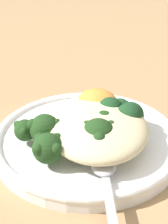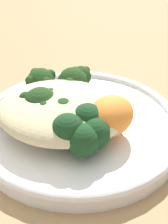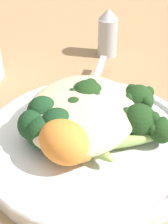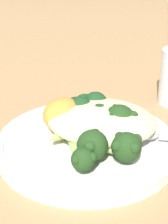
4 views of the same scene
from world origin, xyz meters
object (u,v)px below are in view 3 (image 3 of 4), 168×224
Objects in this scene: broccoli_stalk_4 at (89,114)px; sweet_potato_chunk_2 at (64,142)px; sweet_potato_chunk_1 at (76,141)px; broccoli_stalk_7 at (66,127)px; broccoli_stalk_3 at (104,109)px; sweet_potato_chunk_0 at (71,137)px; broccoli_stalk_2 at (133,106)px; kale_tuft at (47,122)px; salt_shaker at (108,33)px; plate at (86,141)px; quinoa_mound at (81,112)px; broccoli_stalk_1 at (132,124)px; broccoli_stalk_6 at (76,117)px; broccoli_stalk_5 at (88,105)px; broccoli_stalk_0 at (147,135)px; spoon at (92,89)px.

broccoli_stalk_4 is 0.06m from sweet_potato_chunk_2.
broccoli_stalk_7 is at bearing -143.75° from sweet_potato_chunk_1.
broccoli_stalk_3 is 0.97× the size of broccoli_stalk_4.
sweet_potato_chunk_1 is (0.00, 0.01, -0.00)m from sweet_potato_chunk_0.
kale_tuft is at bearing 150.76° from broccoli_stalk_2.
broccoli_stalk_2 is 0.19m from salt_shaker.
plate is at bearing 160.85° from broccoli_stalk_3.
kale_tuft is at bearing -46.93° from quinoa_mound.
broccoli_stalk_7 is (0.02, -0.07, -0.01)m from broccoli_stalk_1.
sweet_potato_chunk_2 is at bearing 46.86° from kale_tuft.
broccoli_stalk_3 is 1.62× the size of sweet_potato_chunk_2.
kale_tuft reaches higher than broccoli_stalk_6.
sweet_potato_chunk_2 reaches higher than sweet_potato_chunk_0.
broccoli_stalk_5 is 1.10× the size of broccoli_stalk_7.
sweet_potato_chunk_1 is at bearing 65.46° from kale_tuft.
quinoa_mound reaches higher than sweet_potato_chunk_0.
quinoa_mound is 1.50× the size of broccoli_stalk_0.
sweet_potato_chunk_2 reaches higher than broccoli_stalk_6.
broccoli_stalk_6 is 1.32× the size of sweet_potato_chunk_1.
broccoli_stalk_0 is at bearing 81.75° from quinoa_mound.
sweet_potato_chunk_2 is 0.12m from spoon.
sweet_potato_chunk_0 is at bearing 169.00° from broccoli_stalk_2.
quinoa_mound is 0.07m from broccoli_stalk_0.
broccoli_stalk_1 is at bearing -124.79° from broccoli_stalk_5.
broccoli_stalk_0 is at bearing -126.41° from broccoli_stalk_2.
broccoli_stalk_6 is 0.02m from broccoli_stalk_7.
broccoli_stalk_7 is 0.02m from sweet_potato_chunk_0.
broccoli_stalk_4 is at bearing 128.37° from broccoli_stalk_1.
quinoa_mound is (-0.01, -0.01, 0.03)m from plate.
broccoli_stalk_0 is at bearing -64.63° from broccoli_stalk_1.
broccoli_stalk_6 reaches higher than broccoli_stalk_2.
broccoli_stalk_6 is 1.20× the size of kale_tuft.
broccoli_stalk_2 is 1.14× the size of broccoli_stalk_7.
sweet_potato_chunk_0 is 0.11m from spoon.
plate is 2.20× the size of broccoli_stalk_5.
spoon is at bearing 107.08° from broccoli_stalk_0.
broccoli_stalk_2 is 1.72× the size of sweet_potato_chunk_0.
broccoli_stalk_6 is 0.74× the size of broccoli_stalk_7.
spoon is (-0.07, -0.06, -0.01)m from broccoli_stalk_1.
broccoli_stalk_5 is at bearing -177.35° from sweet_potato_chunk_1.
broccoli_stalk_3 is at bearing 102.52° from broccoli_stalk_1.
sweet_potato_chunk_2 is 0.04m from kale_tuft.
plate is at bearing 173.61° from broccoli_stalk_5.
broccoli_stalk_0 is 1.30× the size of broccoli_stalk_6.
broccoli_stalk_0 is 0.08m from broccoli_stalk_6.
broccoli_stalk_2 reaches higher than broccoli_stalk_4.
kale_tuft is at bearing 162.48° from spoon.
broccoli_stalk_6 is 0.03m from sweet_potato_chunk_0.
broccoli_stalk_3 is at bearing -83.13° from broccoli_stalk_5.
spoon is at bearing -174.58° from sweet_potato_chunk_1.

